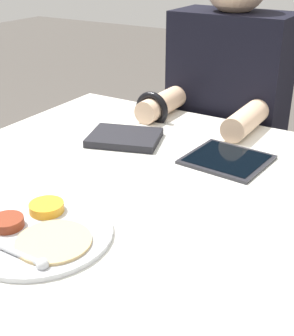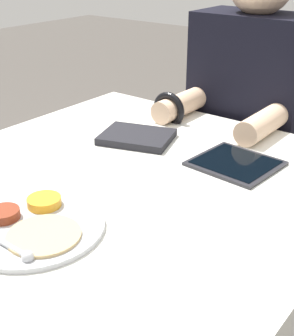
{
  "view_description": "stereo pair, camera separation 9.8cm",
  "coord_description": "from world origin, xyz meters",
  "px_view_note": "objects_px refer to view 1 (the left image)",
  "views": [
    {
      "loc": [
        0.55,
        -0.77,
        1.23
      ],
      "look_at": [
        0.09,
        -0.01,
        0.81
      ],
      "focal_mm": 50.0,
      "sensor_mm": 36.0,
      "label": 1
    },
    {
      "loc": [
        0.63,
        -0.71,
        1.23
      ],
      "look_at": [
        0.09,
        -0.01,
        0.81
      ],
      "focal_mm": 50.0,
      "sensor_mm": 36.0,
      "label": 2
    }
  ],
  "objects_px": {
    "tablet_device": "(227,159)",
    "person_diner": "(223,151)",
    "thali_tray": "(39,232)",
    "red_notebook": "(125,138)"
  },
  "relations": [
    {
      "from": "red_notebook",
      "to": "person_diner",
      "type": "bearing_deg",
      "value": 75.08
    },
    {
      "from": "thali_tray",
      "to": "tablet_device",
      "type": "distance_m",
      "value": 0.51
    },
    {
      "from": "person_diner",
      "to": "red_notebook",
      "type": "bearing_deg",
      "value": -104.92
    },
    {
      "from": "tablet_device",
      "to": "person_diner",
      "type": "distance_m",
      "value": 0.47
    },
    {
      "from": "tablet_device",
      "to": "person_diner",
      "type": "height_order",
      "value": "person_diner"
    },
    {
      "from": "thali_tray",
      "to": "person_diner",
      "type": "bearing_deg",
      "value": 90.46
    },
    {
      "from": "thali_tray",
      "to": "tablet_device",
      "type": "xyz_separation_m",
      "value": [
        0.17,
        0.49,
        -0.0
      ]
    },
    {
      "from": "tablet_device",
      "to": "person_diner",
      "type": "xyz_separation_m",
      "value": [
        -0.17,
        0.41,
        -0.17
      ]
    },
    {
      "from": "red_notebook",
      "to": "tablet_device",
      "type": "height_order",
      "value": "red_notebook"
    },
    {
      "from": "thali_tray",
      "to": "tablet_device",
      "type": "height_order",
      "value": "thali_tray"
    }
  ]
}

